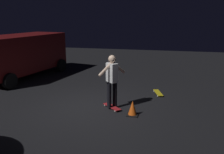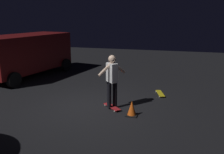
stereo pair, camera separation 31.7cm
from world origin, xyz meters
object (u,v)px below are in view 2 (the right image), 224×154
Objects in this scene: skater at (112,77)px; traffic_cone at (132,109)px; skateboard_ridden at (112,107)px; skateboard_spare at (160,93)px; parked_van at (27,53)px.

traffic_cone is at bearing -118.55° from skater.
traffic_cone is (-0.39, -0.73, 0.16)m from skateboard_ridden.
skateboard_spare is at bearing -16.65° from traffic_cone.
skater reaches higher than skateboard_ridden.
skateboard_ridden is at bearing 61.45° from traffic_cone.
skater is (-3.08, -5.18, -0.12)m from parked_van.
skateboard_spare is (-1.26, -6.57, -1.11)m from parked_van.
parked_van is 6.78m from skateboard_spare.
skater reaches higher than skateboard_spare.
skateboard_spare is 2.49m from skater.
skateboard_spare is at bearing -100.82° from parked_van.
skater reaches higher than traffic_cone.
skateboard_ridden is (-3.08, -5.18, -1.11)m from parked_van.
traffic_cone reaches higher than skateboard_spare.
skater is (-0.00, 0.00, 0.98)m from skateboard_ridden.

